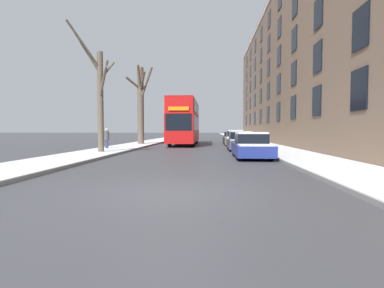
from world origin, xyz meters
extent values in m
plane|color=#424247|center=(0.00, 0.00, 0.00)|extent=(320.00, 320.00, 0.00)
cube|color=gray|center=(-6.03, 53.00, 0.07)|extent=(3.11, 130.00, 0.13)
cube|color=white|center=(-6.03, 53.00, 0.15)|extent=(3.08, 130.00, 0.03)
cube|color=gray|center=(6.03, 53.00, 0.07)|extent=(3.11, 130.00, 0.13)
cube|color=white|center=(6.03, 53.00, 0.15)|extent=(3.08, 130.00, 0.03)
cube|color=#7A604C|center=(12.09, 26.91, 8.18)|extent=(9.00, 52.98, 16.37)
cube|color=black|center=(7.56, 6.19, 3.27)|extent=(0.08, 1.40, 1.80)
cube|color=black|center=(7.56, 11.37, 3.27)|extent=(0.08, 1.40, 1.80)
cube|color=black|center=(7.56, 16.55, 3.27)|extent=(0.08, 1.40, 1.80)
cube|color=black|center=(7.56, 21.73, 3.27)|extent=(0.08, 1.40, 1.80)
cube|color=black|center=(7.56, 26.91, 3.27)|extent=(0.08, 1.40, 1.80)
cube|color=black|center=(7.56, 32.09, 3.27)|extent=(0.08, 1.40, 1.80)
cube|color=black|center=(7.56, 37.27, 3.27)|extent=(0.08, 1.40, 1.80)
cube|color=black|center=(7.56, 42.45, 3.27)|extent=(0.08, 1.40, 1.80)
cube|color=black|center=(7.56, 47.63, 3.27)|extent=(0.08, 1.40, 1.80)
cube|color=black|center=(7.56, 6.19, 5.89)|extent=(0.08, 1.40, 1.80)
cube|color=black|center=(7.56, 11.37, 5.89)|extent=(0.08, 1.40, 1.80)
cube|color=black|center=(7.56, 16.55, 5.89)|extent=(0.08, 1.40, 1.80)
cube|color=black|center=(7.56, 21.73, 5.89)|extent=(0.08, 1.40, 1.80)
cube|color=black|center=(7.56, 26.91, 5.89)|extent=(0.08, 1.40, 1.80)
cube|color=black|center=(7.56, 32.09, 5.89)|extent=(0.08, 1.40, 1.80)
cube|color=black|center=(7.56, 37.27, 5.89)|extent=(0.08, 1.40, 1.80)
cube|color=black|center=(7.56, 42.45, 5.89)|extent=(0.08, 1.40, 1.80)
cube|color=black|center=(7.56, 47.63, 5.89)|extent=(0.08, 1.40, 1.80)
cube|color=black|center=(7.56, 11.37, 8.51)|extent=(0.08, 1.40, 1.80)
cube|color=black|center=(7.56, 16.55, 8.51)|extent=(0.08, 1.40, 1.80)
cube|color=black|center=(7.56, 21.73, 8.51)|extent=(0.08, 1.40, 1.80)
cube|color=black|center=(7.56, 26.91, 8.51)|extent=(0.08, 1.40, 1.80)
cube|color=black|center=(7.56, 32.09, 8.51)|extent=(0.08, 1.40, 1.80)
cube|color=black|center=(7.56, 37.27, 8.51)|extent=(0.08, 1.40, 1.80)
cube|color=black|center=(7.56, 42.45, 8.51)|extent=(0.08, 1.40, 1.80)
cube|color=black|center=(7.56, 47.63, 8.51)|extent=(0.08, 1.40, 1.80)
cube|color=black|center=(7.56, 16.55, 11.13)|extent=(0.08, 1.40, 1.80)
cube|color=black|center=(7.56, 21.73, 11.13)|extent=(0.08, 1.40, 1.80)
cube|color=black|center=(7.56, 26.91, 11.13)|extent=(0.08, 1.40, 1.80)
cube|color=black|center=(7.56, 32.09, 11.13)|extent=(0.08, 1.40, 1.80)
cube|color=black|center=(7.56, 37.27, 11.13)|extent=(0.08, 1.40, 1.80)
cube|color=black|center=(7.56, 42.45, 11.13)|extent=(0.08, 1.40, 1.80)
cube|color=black|center=(7.56, 47.63, 11.13)|extent=(0.08, 1.40, 1.80)
cube|color=black|center=(7.56, 26.91, 13.75)|extent=(0.08, 1.40, 1.80)
cube|color=black|center=(7.56, 32.09, 13.75)|extent=(0.08, 1.40, 1.80)
cube|color=black|center=(7.56, 37.27, 13.75)|extent=(0.08, 1.40, 1.80)
cube|color=black|center=(7.56, 42.45, 13.75)|extent=(0.08, 1.40, 1.80)
cube|color=black|center=(7.56, 47.63, 13.75)|extent=(0.08, 1.40, 1.80)
cube|color=beige|center=(7.55, 26.91, 15.85)|extent=(0.12, 51.92, 0.44)
cylinder|color=brown|center=(-5.79, 11.29, 3.21)|extent=(0.37, 0.37, 6.42)
cylinder|color=brown|center=(-6.44, 10.73, 6.35)|extent=(1.46, 1.27, 2.65)
cylinder|color=brown|center=(-5.29, 10.43, 4.36)|extent=(1.16, 1.84, 1.64)
cylinder|color=brown|center=(-6.40, 10.36, 6.57)|extent=(1.38, 2.00, 2.46)
cylinder|color=brown|center=(-5.37, 10.79, 4.78)|extent=(1.01, 1.15, 1.81)
cylinder|color=brown|center=(-5.49, 11.72, 5.32)|extent=(0.77, 1.03, 1.35)
cylinder|color=brown|center=(-5.84, 22.30, 3.86)|extent=(0.63, 0.63, 7.72)
cylinder|color=brown|center=(-5.78, 21.57, 6.58)|extent=(0.35, 1.65, 2.32)
cylinder|color=brown|center=(-6.39, 21.67, 6.08)|extent=(1.33, 1.49, 1.17)
cylinder|color=brown|center=(-5.41, 21.34, 6.19)|extent=(1.10, 2.12, 1.72)
cylinder|color=brown|center=(-6.27, 23.31, 6.92)|extent=(1.14, 2.26, 2.43)
cylinder|color=brown|center=(-5.18, 21.90, 6.03)|extent=(1.59, 1.08, 3.18)
cube|color=red|center=(-1.56, 23.58, 1.67)|extent=(2.51, 11.30, 2.67)
cube|color=red|center=(-1.56, 23.58, 3.68)|extent=(2.46, 11.07, 1.34)
cube|color=#B31212|center=(-1.56, 23.58, 4.41)|extent=(2.46, 11.07, 0.12)
cube|color=black|center=(-1.56, 23.58, 2.19)|extent=(2.54, 9.94, 1.39)
cube|color=black|center=(-1.56, 23.58, 3.74)|extent=(2.54, 9.94, 1.02)
cube|color=black|center=(-1.56, 17.95, 2.19)|extent=(2.26, 0.06, 1.46)
cube|color=orange|center=(-1.56, 17.94, 3.34)|extent=(1.76, 0.05, 0.32)
cylinder|color=black|center=(-2.65, 20.19, 0.54)|extent=(0.30, 1.09, 1.09)
cylinder|color=black|center=(-0.48, 20.19, 0.54)|extent=(0.30, 1.09, 1.09)
cylinder|color=black|center=(-2.65, 26.74, 0.54)|extent=(0.30, 1.09, 1.09)
cylinder|color=black|center=(-0.48, 26.74, 0.54)|extent=(0.30, 1.09, 1.09)
cube|color=navy|center=(3.39, 9.28, 0.46)|extent=(1.88, 4.58, 0.58)
cube|color=black|center=(3.39, 9.47, 1.03)|extent=(1.61, 2.29, 0.57)
cube|color=white|center=(3.39, 9.47, 1.36)|extent=(1.58, 2.18, 0.09)
cube|color=white|center=(3.39, 7.66, 0.78)|extent=(1.69, 1.20, 0.07)
cylinder|color=black|center=(2.56, 7.91, 0.31)|extent=(0.20, 0.63, 0.63)
cylinder|color=black|center=(4.21, 7.91, 0.31)|extent=(0.20, 0.63, 0.63)
cylinder|color=black|center=(2.56, 10.66, 0.31)|extent=(0.20, 0.63, 0.63)
cylinder|color=black|center=(4.21, 10.66, 0.31)|extent=(0.20, 0.63, 0.63)
cube|color=#474C56|center=(3.39, 15.32, 0.49)|extent=(1.88, 4.12, 0.64)
cube|color=black|center=(3.39, 15.48, 1.10)|extent=(1.61, 2.06, 0.57)
cube|color=white|center=(3.39, 15.48, 1.40)|extent=(1.58, 1.96, 0.05)
cube|color=white|center=(3.39, 13.86, 0.83)|extent=(1.69, 1.08, 0.04)
cylinder|color=black|center=(2.56, 14.08, 0.30)|extent=(0.20, 0.61, 0.61)
cylinder|color=black|center=(4.21, 14.08, 0.30)|extent=(0.20, 0.61, 0.61)
cylinder|color=black|center=(2.56, 16.55, 0.30)|extent=(0.20, 0.61, 0.61)
cylinder|color=black|center=(4.21, 16.55, 0.30)|extent=(0.20, 0.61, 0.61)
cube|color=silver|center=(3.39, 20.80, 0.52)|extent=(1.70, 4.08, 0.69)
cube|color=black|center=(3.39, 20.96, 1.15)|extent=(1.46, 2.04, 0.57)
cube|color=white|center=(3.39, 20.96, 1.48)|extent=(1.43, 1.94, 0.10)
cube|color=white|center=(3.39, 19.35, 0.90)|extent=(1.53, 1.06, 0.08)
cylinder|color=black|center=(2.64, 19.57, 0.31)|extent=(0.20, 0.62, 0.62)
cylinder|color=black|center=(4.13, 19.57, 0.31)|extent=(0.20, 0.62, 0.62)
cylinder|color=black|center=(2.64, 22.02, 0.31)|extent=(0.20, 0.62, 0.62)
cylinder|color=black|center=(4.13, 22.02, 0.31)|extent=(0.20, 0.62, 0.62)
cube|color=black|center=(3.39, 25.97, 0.46)|extent=(1.69, 4.18, 0.58)
cube|color=black|center=(3.39, 26.14, 1.05)|extent=(1.45, 2.09, 0.58)
cube|color=white|center=(3.39, 26.14, 1.37)|extent=(1.42, 1.99, 0.07)
cube|color=white|center=(3.39, 24.49, 0.78)|extent=(1.52, 1.09, 0.05)
cylinder|color=black|center=(2.65, 24.72, 0.31)|extent=(0.20, 0.62, 0.62)
cylinder|color=black|center=(4.12, 24.72, 0.31)|extent=(0.20, 0.62, 0.62)
cylinder|color=black|center=(2.65, 27.23, 0.31)|extent=(0.20, 0.62, 0.62)
cylinder|color=black|center=(4.12, 27.23, 0.31)|extent=(0.20, 0.62, 0.62)
cylinder|color=navy|center=(-6.62, 14.75, 0.39)|extent=(0.17, 0.17, 0.77)
cylinder|color=navy|center=(-6.73, 14.88, 0.39)|extent=(0.17, 0.17, 0.77)
cylinder|color=#47474C|center=(-6.67, 14.81, 1.11)|extent=(0.36, 0.36, 0.67)
sphere|color=beige|center=(-6.67, 14.81, 1.55)|extent=(0.21, 0.21, 0.21)
camera|label=1|loc=(1.18, -7.26, 1.52)|focal=28.00mm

